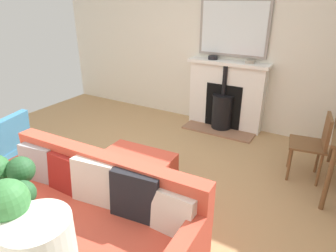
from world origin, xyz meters
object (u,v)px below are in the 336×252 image
(sofa, at_px, (85,222))
(ottoman, at_px, (134,171))
(mantel_bowl_far, at_px, (250,62))
(mantel_bowl_near, at_px, (213,57))
(dining_chair_near_fireplace, at_px, (316,141))
(table_lamp_far_end, at_px, (40,243))
(armchair_accent, at_px, (0,145))
(fireplace, at_px, (225,99))

(sofa, height_order, ottoman, sofa)
(mantel_bowl_far, bearing_deg, sofa, -5.95)
(mantel_bowl_near, relative_size, dining_chair_near_fireplace, 0.18)
(mantel_bowl_near, bearing_deg, sofa, 4.72)
(mantel_bowl_far, bearing_deg, table_lamp_far_end, 4.21)
(armchair_accent, bearing_deg, table_lamp_far_end, 64.24)
(ottoman, xyz_separation_m, armchair_accent, (0.60, -1.46, 0.20))
(ottoman, bearing_deg, mantel_bowl_far, 165.98)
(fireplace, distance_m, dining_chair_near_fireplace, 1.71)
(armchair_accent, distance_m, table_lamp_far_end, 2.64)
(mantel_bowl_near, xyz_separation_m, sofa, (3.18, 0.26, -0.76))
(fireplace, distance_m, table_lamp_far_end, 4.00)
(mantel_bowl_far, distance_m, sofa, 3.29)
(mantel_bowl_far, bearing_deg, fireplace, -85.56)
(sofa, xyz_separation_m, dining_chair_near_fireplace, (-2.23, 1.45, 0.12))
(armchair_accent, bearing_deg, ottoman, 112.47)
(dining_chair_near_fireplace, bearing_deg, mantel_bowl_far, -130.49)
(mantel_bowl_near, height_order, table_lamp_far_end, table_lamp_far_end)
(mantel_bowl_near, height_order, dining_chair_near_fireplace, mantel_bowl_near)
(fireplace, bearing_deg, table_lamp_far_end, 8.97)
(fireplace, height_order, mantel_bowl_far, mantel_bowl_far)
(fireplace, relative_size, mantel_bowl_far, 8.95)
(fireplace, relative_size, mantel_bowl_near, 8.62)
(fireplace, xyz_separation_m, mantel_bowl_far, (-0.03, 0.33, 0.63))
(mantel_bowl_near, bearing_deg, table_lamp_far_end, 12.66)
(sofa, height_order, dining_chair_near_fireplace, sofa)
(ottoman, distance_m, dining_chair_near_fireplace, 2.11)
(dining_chair_near_fireplace, bearing_deg, ottoman, -52.81)
(mantel_bowl_near, relative_size, table_lamp_far_end, 0.30)
(sofa, distance_m, armchair_accent, 1.72)
(mantel_bowl_near, relative_size, sofa, 0.08)
(fireplace, relative_size, armchair_accent, 1.59)
(ottoman, bearing_deg, table_lamp_far_end, 26.19)
(sofa, relative_size, ottoman, 2.31)
(sofa, bearing_deg, fireplace, 179.92)
(mantel_bowl_far, xyz_separation_m, dining_chair_near_fireplace, (0.95, 1.11, -0.64))
(fireplace, bearing_deg, ottoman, -5.90)
(sofa, bearing_deg, armchair_accent, -102.10)
(table_lamp_far_end, bearing_deg, ottoman, -153.81)
(fireplace, relative_size, sofa, 0.67)
(mantel_bowl_far, height_order, sofa, mantel_bowl_far)
(table_lamp_far_end, relative_size, dining_chair_near_fireplace, 0.61)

